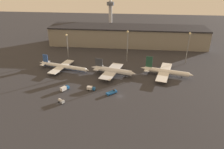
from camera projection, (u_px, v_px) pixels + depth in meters
ground at (120, 96)px, 142.81m from camera, size 600.00×600.00×0.00m
terminal_building at (127, 36)px, 237.07m from camera, size 166.39×31.84×20.27m
airplane_0 at (63, 67)px, 179.44m from camera, size 46.49×30.66×11.27m
airplane_1 at (113, 71)px, 169.78m from camera, size 37.19×33.19×12.42m
airplane_2 at (166, 72)px, 169.51m from camera, size 40.35×37.26×14.05m
service_vehicle_0 at (65, 88)px, 148.75m from camera, size 5.55×6.69×3.02m
service_vehicle_1 at (91, 88)px, 149.09m from camera, size 5.74×2.82×2.89m
service_vehicle_2 at (112, 92)px, 144.64m from camera, size 7.45×7.20×2.67m
service_vehicle_3 at (61, 101)px, 134.80m from camera, size 4.74×4.21×2.57m
lamp_post_0 at (67, 43)px, 196.41m from camera, size 1.80×1.80×23.54m
lamp_post_1 at (127, 42)px, 190.20m from camera, size 1.80×1.80×28.12m
lamp_post_2 at (188, 44)px, 185.33m from camera, size 1.80×1.80×27.96m
control_tower at (110, 14)px, 274.81m from camera, size 9.00×9.00×42.03m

